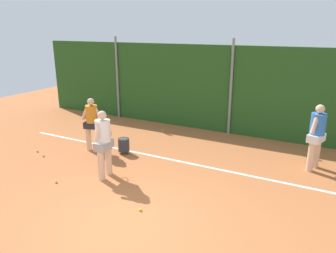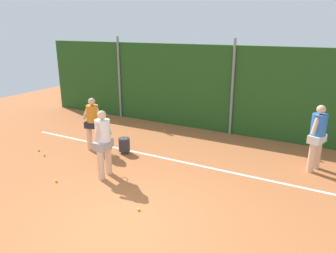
# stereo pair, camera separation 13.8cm
# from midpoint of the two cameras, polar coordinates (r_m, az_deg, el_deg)

# --- Properties ---
(ground_plane) EXTENTS (27.19, 27.19, 0.00)m
(ground_plane) POSITION_cam_midpoint_polar(r_m,az_deg,el_deg) (8.39, 0.35, -10.30)
(ground_plane) COLOR #B76638
(hedge_fence_backdrop) EXTENTS (17.67, 0.25, 3.27)m
(hedge_fence_backdrop) POSITION_cam_midpoint_polar(r_m,az_deg,el_deg) (12.18, 11.01, 6.31)
(hedge_fence_backdrop) COLOR #23511E
(hedge_fence_backdrop) RESTS_ON ground_plane
(fence_post_left) EXTENTS (0.10, 0.10, 3.52)m
(fence_post_left) POSITION_cam_midpoint_polar(r_m,az_deg,el_deg) (14.31, -9.28, 8.50)
(fence_post_left) COLOR gray
(fence_post_left) RESTS_ON ground_plane
(fence_post_center) EXTENTS (0.10, 0.10, 3.52)m
(fence_post_center) POSITION_cam_midpoint_polar(r_m,az_deg,el_deg) (12.00, 10.80, 6.76)
(fence_post_center) COLOR gray
(fence_post_center) RESTS_ON ground_plane
(court_baseline_paint) EXTENTS (12.91, 0.10, 0.01)m
(court_baseline_paint) POSITION_cam_midpoint_polar(r_m,az_deg,el_deg) (9.56, 4.33, -6.73)
(court_baseline_paint) COLOR white
(court_baseline_paint) RESTS_ON ground_plane
(player_foreground_near) EXTENTS (0.40, 0.83, 1.84)m
(player_foreground_near) POSITION_cam_midpoint_polar(r_m,az_deg,el_deg) (8.59, -11.84, -2.50)
(player_foreground_near) COLOR beige
(player_foreground_near) RESTS_ON ground_plane
(player_midcourt) EXTENTS (0.78, 0.42, 1.75)m
(player_midcourt) POSITION_cam_midpoint_polar(r_m,az_deg,el_deg) (10.57, -13.67, 0.82)
(player_midcourt) COLOR beige
(player_midcourt) RESTS_ON ground_plane
(player_backcourt_far) EXTENTS (0.49, 0.76, 1.89)m
(player_backcourt_far) POSITION_cam_midpoint_polar(r_m,az_deg,el_deg) (9.76, 24.57, -1.16)
(player_backcourt_far) COLOR beige
(player_backcourt_far) RESTS_ON ground_plane
(ball_hopper) EXTENTS (0.36, 0.36, 0.51)m
(ball_hopper) POSITION_cam_midpoint_polar(r_m,az_deg,el_deg) (10.36, -8.26, -3.23)
(ball_hopper) COLOR #2D2D33
(ball_hopper) RESTS_ON ground_plane
(tennis_ball_0) EXTENTS (0.07, 0.07, 0.07)m
(tennis_ball_0) POSITION_cam_midpoint_polar(r_m,az_deg,el_deg) (11.30, -22.55, -4.05)
(tennis_ball_0) COLOR #CCDB33
(tennis_ball_0) RESTS_ON ground_plane
(tennis_ball_2) EXTENTS (0.07, 0.07, 0.07)m
(tennis_ball_2) POSITION_cam_midpoint_polar(r_m,az_deg,el_deg) (7.34, -5.52, -14.50)
(tennis_ball_2) COLOR #CCDB33
(tennis_ball_2) RESTS_ON ground_plane
(tennis_ball_3) EXTENTS (0.07, 0.07, 0.07)m
(tennis_ball_3) POSITION_cam_midpoint_polar(r_m,az_deg,el_deg) (12.51, -1.17, -0.67)
(tennis_ball_3) COLOR #CCDB33
(tennis_ball_3) RESTS_ON ground_plane
(tennis_ball_4) EXTENTS (0.07, 0.07, 0.07)m
(tennis_ball_4) POSITION_cam_midpoint_polar(r_m,az_deg,el_deg) (8.98, -19.69, -9.23)
(tennis_ball_4) COLOR #CCDB33
(tennis_ball_4) RESTS_ON ground_plane
(tennis_ball_5) EXTENTS (0.07, 0.07, 0.07)m
(tennis_ball_5) POSITION_cam_midpoint_polar(r_m,az_deg,el_deg) (10.83, -21.64, -4.85)
(tennis_ball_5) COLOR #CCDB33
(tennis_ball_5) RESTS_ON ground_plane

